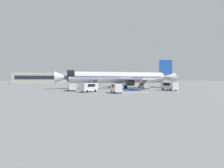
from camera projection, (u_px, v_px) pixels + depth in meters
The scene contains 23 objects.
ground_plane at pixel (114, 88), 64.55m from camera, with size 600.00×600.00×0.00m, color slate.
apron_leadline_yellow at pixel (118, 88), 64.14m from camera, with size 0.20×79.76×0.01m, color gold.
apron_stand_patch_blue at pixel (127, 90), 52.98m from camera, with size 5.31×13.67×0.01m, color #2856A8.
apron_walkway_bar_0 at pixel (123, 92), 43.67m from camera, with size 0.44×3.60×0.01m, color silver.
apron_walkway_bar_1 at pixel (128, 92), 43.91m from camera, with size 0.44×3.60×0.01m, color silver.
apron_walkway_bar_2 at pixel (132, 92), 44.15m from camera, with size 0.44×3.60×0.01m, color silver.
apron_walkway_bar_3 at pixel (137, 92), 44.39m from camera, with size 0.44×3.60×0.01m, color silver.
apron_walkway_bar_4 at pixel (141, 92), 44.63m from camera, with size 0.44×3.60×0.01m, color silver.
apron_walkway_bar_5 at pixel (146, 92), 44.87m from camera, with size 0.44×3.60×0.01m, color silver.
airliner at pixel (120, 77), 64.18m from camera, with size 46.31×31.52×10.90m.
boarding_stairs_forward at pixel (94, 86), 56.96m from camera, with size 2.61×5.38×4.03m.
boarding_stairs_aft at pixel (144, 85), 62.03m from camera, with size 2.61×5.38×4.46m.
fuel_tanker at pixel (121, 82), 88.94m from camera, with size 4.04×10.94×3.57m.
service_van_0 at pixel (116, 87), 41.54m from camera, with size 1.97×4.28×2.24m.
service_van_1 at pixel (72, 86), 49.62m from camera, with size 2.53×5.72×2.01m.
service_van_2 at pixel (169, 86), 50.83m from camera, with size 2.80×5.82×2.40m.
service_van_3 at pixel (89, 87), 44.53m from camera, with size 5.01×4.91×2.28m.
baggage_cart at pixel (118, 89), 55.68m from camera, with size 2.73×2.99×0.87m.
ground_crew_0 at pixel (163, 86), 61.64m from camera, with size 0.43×0.49×1.66m.
ground_crew_1 at pixel (119, 86), 59.36m from camera, with size 0.47×0.32×1.66m.
ground_crew_2 at pixel (109, 86), 59.41m from camera, with size 0.34×0.48×1.84m.
traffic_cone_0 at pixel (117, 88), 58.10m from camera, with size 0.54×0.54×0.60m.
terminal_building at pixel (91, 78), 145.82m from camera, with size 118.33×12.10×8.20m.
Camera 1 is at (-13.53, -63.05, 3.35)m, focal length 28.00 mm.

